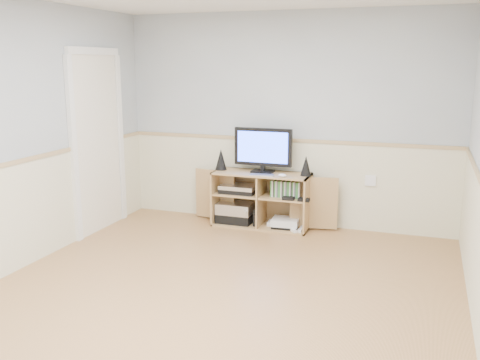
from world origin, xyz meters
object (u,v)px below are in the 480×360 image
keyboard (262,175)px  game_consoles (285,223)px  monitor (263,148)px  media_cabinet (263,198)px

keyboard → game_consoles: keyboard is taller
keyboard → monitor: bearing=95.7°
media_cabinet → game_consoles: size_ratio=3.93×
monitor → game_consoles: monitor is taller
keyboard → game_consoles: size_ratio=0.60×
monitor → game_consoles: size_ratio=1.52×
monitor → game_consoles: 0.91m
media_cabinet → monitor: 0.60m
media_cabinet → keyboard: keyboard is taller
game_consoles → monitor: bearing=168.3°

